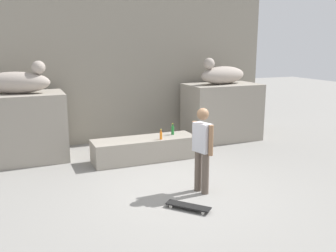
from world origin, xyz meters
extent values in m
plane|color=gray|center=(0.00, 0.00, 0.00)|extent=(40.00, 40.00, 0.00)
cube|color=gray|center=(0.00, 4.51, 3.32)|extent=(9.39, 0.60, 6.65)
cube|color=gray|center=(-2.84, 3.22, 0.84)|extent=(2.16, 1.29, 1.68)
cube|color=gray|center=(2.84, 3.22, 0.84)|extent=(2.16, 1.29, 1.68)
ellipsoid|color=#A5998D|center=(-2.84, 3.22, 1.94)|extent=(1.69, 0.94, 0.52)
sphere|color=#A5998D|center=(-2.30, 3.09, 2.29)|extent=(0.32, 0.32, 0.32)
ellipsoid|color=#A5998D|center=(2.84, 3.22, 1.94)|extent=(1.68, 0.88, 0.52)
sphere|color=#A5998D|center=(2.30, 3.11, 2.29)|extent=(0.32, 0.32, 0.32)
cube|color=gray|center=(0.00, 2.14, 0.28)|extent=(2.57, 0.78, 0.56)
cylinder|color=brown|center=(0.39, -0.33, 0.41)|extent=(0.14, 0.14, 0.82)
cylinder|color=brown|center=(0.33, -0.14, 0.41)|extent=(0.14, 0.14, 0.82)
cube|color=silver|center=(0.36, -0.24, 1.10)|extent=(0.30, 0.40, 0.56)
sphere|color=#8C6647|center=(0.36, -0.24, 1.55)|extent=(0.23, 0.23, 0.23)
cylinder|color=#8C6647|center=(0.43, -0.45, 1.09)|extent=(0.09, 0.09, 0.58)
cylinder|color=#8C6647|center=(0.30, -0.02, 1.09)|extent=(0.09, 0.09, 0.58)
cube|color=black|center=(-0.22, -0.85, 0.07)|extent=(0.68, 0.73, 0.02)
cylinder|color=white|center=(-0.47, -0.67, 0.03)|extent=(0.06, 0.06, 0.06)
cylinder|color=white|center=(-0.36, -0.58, 0.03)|extent=(0.06, 0.06, 0.06)
cylinder|color=white|center=(-0.07, -1.12, 0.03)|extent=(0.06, 0.06, 0.06)
cylinder|color=white|center=(0.04, -1.03, 0.03)|extent=(0.06, 0.06, 0.06)
cylinder|color=orange|center=(0.34, 1.88, 0.65)|extent=(0.06, 0.06, 0.18)
cylinder|color=orange|center=(0.34, 1.88, 0.77)|extent=(0.03, 0.03, 0.06)
cylinder|color=yellow|center=(0.34, 1.88, 0.81)|extent=(0.03, 0.03, 0.01)
cylinder|color=#1E722D|center=(0.80, 2.21, 0.67)|extent=(0.07, 0.07, 0.22)
cylinder|color=#1E722D|center=(0.80, 2.21, 0.81)|extent=(0.03, 0.03, 0.06)
cylinder|color=yellow|center=(0.80, 2.21, 0.84)|extent=(0.04, 0.04, 0.01)
camera|label=1|loc=(-2.83, -6.26, 2.84)|focal=39.47mm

